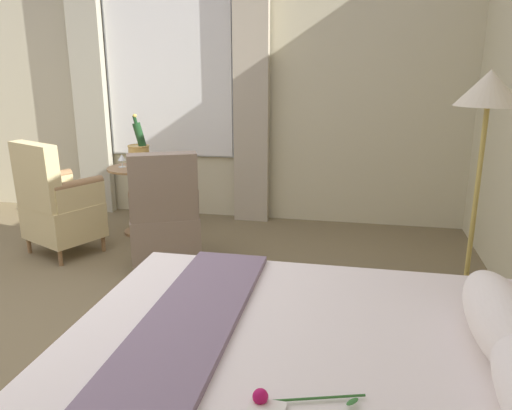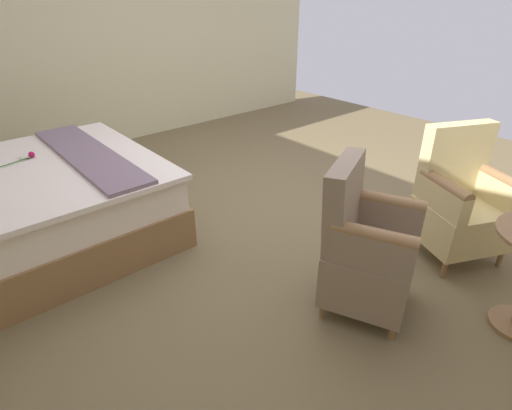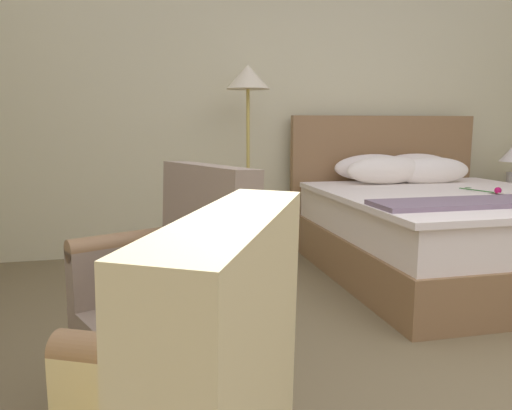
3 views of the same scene
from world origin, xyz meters
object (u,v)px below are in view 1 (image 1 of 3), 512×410
Objects in this scene: wine_glass_near_edge at (153,157)px; armchair_by_window at (164,218)px; floor_lamp_brass at (486,119)px; side_table_round at (138,193)px; champagne_bucket at (139,151)px; armchair_facing_bed at (57,205)px; wine_glass_near_bucket at (122,158)px.

wine_glass_near_edge is 0.94m from armchair_by_window.
floor_lamp_brass is at bearing 58.94° from wine_glass_near_edge.
wine_glass_near_edge is (-1.54, -2.55, -0.57)m from floor_lamp_brass.
side_table_round is 0.40m from champagne_bucket.
wine_glass_near_edge reaches higher than side_table_round.
champagne_bucket is 0.94m from armchair_facing_bed.
armchair_by_window is at bearing 33.88° from champagne_bucket.
armchair_by_window is at bearing 43.31° from wine_glass_near_bucket.
side_table_round is 0.97m from armchair_by_window.
wine_glass_near_bucket is at bearing -85.75° from wine_glass_near_edge.
armchair_by_window is (0.75, 0.71, -0.33)m from wine_glass_near_bucket.
side_table_round is at bearing 145.81° from armchair_facing_bed.
wine_glass_near_bucket is at bearing -117.85° from floor_lamp_brass.
wine_glass_near_bucket is 0.13× the size of armchair_by_window.
floor_lamp_brass reaches higher than armchair_by_window.
champagne_bucket is at bearing 148.30° from armchair_facing_bed.
side_table_round is 0.68× the size of armchair_by_window.
champagne_bucket is 1.09m from armchair_by_window.
champagne_bucket is 3.44× the size of wine_glass_near_edge.
armchair_facing_bed is (0.64, -0.32, -0.31)m from wine_glass_near_bucket.
wine_glass_near_bucket is at bearing 153.47° from armchair_facing_bed.
wine_glass_near_edge is at bearing -153.03° from armchair_by_window.
champagne_bucket is at bearing -113.25° from wine_glass_near_edge.
wine_glass_near_bucket is 0.78m from armchair_facing_bed.
armchair_facing_bed is at bearing -105.38° from floor_lamp_brass.
champagne_bucket is (-1.61, -2.73, -0.53)m from floor_lamp_brass.
floor_lamp_brass is 2.47m from armchair_by_window.
floor_lamp_brass is 3.27m from side_table_round.
side_table_round is at bearing -2.29° from champagne_bucket.
armchair_by_window is at bearing 36.38° from side_table_round.
armchair_facing_bed reaches higher than wine_glass_near_edge.
floor_lamp_brass is 12.87× the size of wine_glass_near_bucket.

